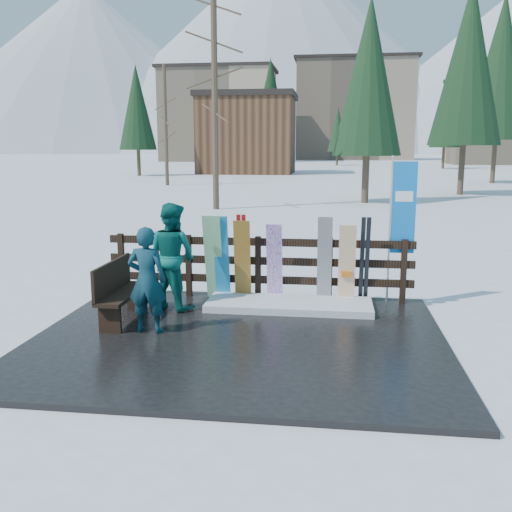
# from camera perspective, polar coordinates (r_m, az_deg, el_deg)

# --- Properties ---
(ground) EXTENTS (700.00, 700.00, 0.00)m
(ground) POSITION_cam_1_polar(r_m,az_deg,el_deg) (8.50, -1.72, -8.55)
(ground) COLOR white
(ground) RESTS_ON ground
(deck) EXTENTS (6.00, 5.00, 0.08)m
(deck) POSITION_cam_1_polar(r_m,az_deg,el_deg) (8.49, -1.72, -8.29)
(deck) COLOR black
(deck) RESTS_ON ground
(fence) EXTENTS (5.60, 0.10, 1.15)m
(fence) POSITION_cam_1_polar(r_m,az_deg,el_deg) (10.41, 0.21, -0.71)
(fence) COLOR black
(fence) RESTS_ON deck
(snow_patch) EXTENTS (2.84, 1.00, 0.12)m
(snow_patch) POSITION_cam_1_polar(r_m,az_deg,el_deg) (9.91, 3.33, -4.89)
(snow_patch) COLOR white
(snow_patch) RESTS_ON deck
(bench) EXTENTS (0.40, 1.50, 0.97)m
(bench) POSITION_cam_1_polar(r_m,az_deg,el_deg) (9.32, -13.54, -3.28)
(bench) COLOR black
(bench) RESTS_ON deck
(snowboard_0) EXTENTS (0.26, 0.32, 1.55)m
(snowboard_0) POSITION_cam_1_polar(r_m,az_deg,el_deg) (10.27, -3.45, -0.21)
(snowboard_0) COLOR #1B85C3
(snowboard_0) RESTS_ON deck
(snowboard_1) EXTENTS (0.32, 0.42, 1.57)m
(snowboard_1) POSITION_cam_1_polar(r_m,az_deg,el_deg) (10.30, -4.27, -0.15)
(snowboard_1) COLOR white
(snowboard_1) RESTS_ON deck
(snowboard_2) EXTENTS (0.29, 0.23, 1.47)m
(snowboard_2) POSITION_cam_1_polar(r_m,az_deg,el_deg) (10.21, -1.37, -0.49)
(snowboard_2) COLOR #FFA72A
(snowboard_2) RESTS_ON deck
(snowboard_3) EXTENTS (0.28, 0.33, 1.43)m
(snowboard_3) POSITION_cam_1_polar(r_m,az_deg,el_deg) (10.15, 1.86, -0.69)
(snowboard_3) COLOR white
(snowboard_3) RESTS_ON deck
(snowboard_4) EXTENTS (0.26, 0.29, 1.57)m
(snowboard_4) POSITION_cam_1_polar(r_m,az_deg,el_deg) (10.08, 6.87, -0.43)
(snowboard_4) COLOR black
(snowboard_4) RESTS_ON deck
(snowboard_5) EXTENTS (0.29, 0.22, 1.43)m
(snowboard_5) POSITION_cam_1_polar(r_m,az_deg,el_deg) (10.10, 9.07, -0.88)
(snowboard_5) COLOR white
(snowboard_5) RESTS_ON deck
(ski_pair_a) EXTENTS (0.16, 0.25, 1.58)m
(ski_pair_a) POSITION_cam_1_polar(r_m,az_deg,el_deg) (10.27, -1.40, -0.13)
(ski_pair_a) COLOR maroon
(ski_pair_a) RESTS_ON deck
(ski_pair_b) EXTENTS (0.17, 0.32, 1.57)m
(ski_pair_b) POSITION_cam_1_polar(r_m,az_deg,el_deg) (10.17, 10.80, -0.45)
(ski_pair_b) COLOR black
(ski_pair_b) RESTS_ON deck
(rental_flag) EXTENTS (0.45, 0.04, 2.60)m
(rental_flag) POSITION_cam_1_polar(r_m,az_deg,el_deg) (10.30, 14.24, 4.17)
(rental_flag) COLOR silver
(rental_flag) RESTS_ON deck
(person_front) EXTENTS (0.59, 0.39, 1.60)m
(person_front) POSITION_cam_1_polar(r_m,az_deg,el_deg) (8.61, -10.84, -2.37)
(person_front) COLOR #135357
(person_front) RESTS_ON deck
(person_back) EXTENTS (1.11, 1.03, 1.83)m
(person_back) POSITION_cam_1_polar(r_m,az_deg,el_deg) (9.84, -8.38, 0.01)
(person_back) COLOR #0B6057
(person_back) RESTS_ON deck
(resort_buildings) EXTENTS (73.00, 87.60, 22.60)m
(resort_buildings) POSITION_cam_1_polar(r_m,az_deg,el_deg) (123.52, 7.64, 13.97)
(resort_buildings) COLOR tan
(resort_buildings) RESTS_ON ground
(trees) EXTENTS (41.99, 68.68, 13.71)m
(trees) POSITION_cam_1_polar(r_m,az_deg,el_deg) (56.39, 11.19, 13.72)
(trees) COLOR #382B1E
(trees) RESTS_ON ground
(mountains) EXTENTS (520.00, 260.00, 120.00)m
(mountains) POSITION_cam_1_polar(r_m,az_deg,el_deg) (339.85, 5.80, 18.78)
(mountains) COLOR white
(mountains) RESTS_ON ground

